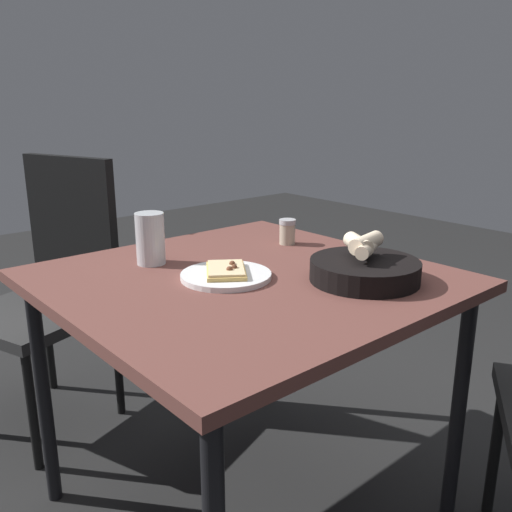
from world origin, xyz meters
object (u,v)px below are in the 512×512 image
Objects in this scene: dining_table at (245,299)px; beer_glass at (150,242)px; pepper_shaker at (287,233)px; pizza_plate at (226,274)px; bread_basket at (365,268)px; chair_near at (53,278)px.

dining_table is 0.31m from beer_glass.
beer_glass reaches higher than pepper_shaker.
beer_glass is at bearing -101.99° from pepper_shaker.
pepper_shaker is (-0.16, 0.30, 0.10)m from dining_table.
pepper_shaker is (-0.15, 0.36, 0.02)m from pizza_plate.
bread_basket is 1.17m from chair_near.
pepper_shaker is (0.09, 0.43, -0.03)m from beer_glass.
bread_basket is 0.28× the size of chair_near.
pepper_shaker reaches higher than pizza_plate.
chair_near reaches higher than bread_basket.
beer_glass reaches higher than pizza_plate.
dining_table is at bearing 77.42° from pizza_plate.
beer_glass is 1.81× the size of pepper_shaker.
dining_table is 11.95× the size of pepper_shaker.
pizza_plate is at bearing -67.77° from pepper_shaker.
dining_table is 0.32m from bread_basket.
chair_near is (-0.85, -0.19, -0.11)m from dining_table.
dining_table is at bearing -140.07° from bread_basket.
bread_basket is (0.23, 0.19, 0.10)m from dining_table.
pepper_shaker is (-0.39, 0.11, 0.00)m from bread_basket.
beer_glass is at bearing -152.51° from dining_table.
bread_basket is at bearing 45.41° from pizza_plate.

